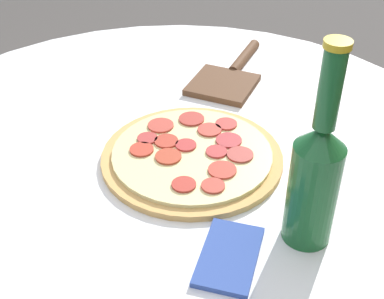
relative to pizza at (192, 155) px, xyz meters
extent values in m
cylinder|color=white|center=(0.00, -0.04, -0.02)|extent=(1.05, 1.05, 0.02)
cylinder|color=tan|center=(0.00, 0.00, 0.00)|extent=(0.28, 0.28, 0.01)
cylinder|color=beige|center=(0.00, 0.00, 0.00)|extent=(0.25, 0.25, 0.01)
cylinder|color=#AC3733|center=(-0.02, -0.08, 0.01)|extent=(0.03, 0.03, 0.00)
cylinder|color=#B3392B|center=(0.04, 0.05, 0.01)|extent=(0.04, 0.04, 0.00)
cylinder|color=#AF3C26|center=(0.02, -0.03, 0.01)|extent=(0.04, 0.04, 0.00)
cylinder|color=#A63D35|center=(-0.01, 0.07, 0.01)|extent=(0.04, 0.04, 0.00)
cylinder|color=#AC3126|center=(0.08, 0.01, 0.01)|extent=(0.04, 0.04, 0.00)
cylinder|color=#B73E32|center=(-0.06, 0.02, 0.01)|extent=(0.04, 0.04, 0.00)
cylinder|color=#B03B2E|center=(0.08, 0.05, 0.01)|extent=(0.03, 0.03, 0.00)
cylinder|color=#AD302E|center=(-0.01, -0.01, 0.01)|extent=(0.03, 0.03, 0.00)
cylinder|color=#B93927|center=(0.01, -0.08, 0.01)|extent=(0.04, 0.04, 0.00)
cylinder|color=#B63630|center=(-0.09, 0.04, 0.01)|extent=(0.04, 0.04, 0.00)
cylinder|color=#A83133|center=(-0.04, 0.05, 0.01)|extent=(0.04, 0.04, 0.00)
cylinder|color=#A6352C|center=(-0.09, -0.02, 0.01)|extent=(0.04, 0.04, 0.00)
cylinder|color=#B33E31|center=(-0.06, -0.07, 0.01)|extent=(0.04, 0.04, 0.00)
cylinder|color=#AF3726|center=(-0.02, -0.05, 0.01)|extent=(0.04, 0.04, 0.00)
cylinder|color=#AD3231|center=(-0.01, 0.04, 0.01)|extent=(0.03, 0.03, 0.00)
cylinder|color=#195628|center=(0.13, 0.18, 0.06)|extent=(0.06, 0.06, 0.14)
cone|color=#195628|center=(0.13, 0.18, 0.15)|extent=(0.06, 0.06, 0.03)
cylinder|color=#195628|center=(0.13, 0.18, 0.21)|extent=(0.03, 0.03, 0.10)
cylinder|color=gold|center=(0.13, 0.18, 0.26)|extent=(0.03, 0.03, 0.01)
cube|color=brown|center=(-0.24, 0.01, 0.00)|extent=(0.14, 0.14, 0.01)
cylinder|color=brown|center=(-0.37, 0.03, 0.00)|extent=(0.14, 0.05, 0.02)
cube|color=#334C99|center=(0.19, 0.09, 0.00)|extent=(0.12, 0.08, 0.01)
camera|label=1|loc=(0.66, 0.14, 0.50)|focal=50.00mm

